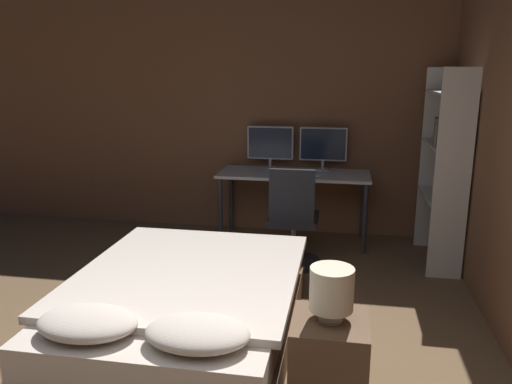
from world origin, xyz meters
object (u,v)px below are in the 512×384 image
at_px(computer_mouse, 318,176).
at_px(office_chair, 293,227).
at_px(monitor_right, 323,146).
at_px(keyboard, 292,176).
at_px(nightstand, 329,367).
at_px(bed, 185,310).
at_px(desk, 294,181).
at_px(bookshelf, 446,158).
at_px(bedside_lamp, 332,289).
at_px(monitor_left, 270,145).

xyz_separation_m(computer_mouse, office_chair, (-0.19, -0.52, -0.38)).
relative_size(monitor_right, keyboard, 1.47).
bearing_deg(nightstand, office_chair, 101.26).
xyz_separation_m(bed, desk, (0.49, 2.22, 0.41)).
height_order(keyboard, bookshelf, bookshelf).
relative_size(desk, bookshelf, 0.86).
xyz_separation_m(bed, nightstand, (0.97, -0.53, 0.03)).
relative_size(office_chair, bookshelf, 0.52).
relative_size(bedside_lamp, computer_mouse, 4.10).
bearing_deg(bedside_lamp, bed, 151.17).
relative_size(bedside_lamp, office_chair, 0.30).
bearing_deg(bookshelf, office_chair, -168.10).
height_order(bed, bookshelf, bookshelf).
height_order(monitor_left, monitor_right, same).
xyz_separation_m(monitor_right, bookshelf, (1.14, -0.64, 0.02)).
distance_m(nightstand, monitor_left, 3.15).
relative_size(nightstand, bedside_lamp, 1.91).
height_order(bedside_lamp, office_chair, office_chair).
bearing_deg(monitor_left, desk, -35.88).
distance_m(bed, desk, 2.31).
relative_size(bed, keyboard, 5.68).
bearing_deg(desk, keyboard, -90.00).
bearing_deg(monitor_right, office_chair, -103.08).
bearing_deg(monitor_right, computer_mouse, -93.59).
distance_m(bedside_lamp, computer_mouse, 2.56).
xyz_separation_m(office_chair, bookshelf, (1.35, 0.29, 0.64)).
xyz_separation_m(monitor_left, bookshelf, (1.71, -0.64, 0.02)).
bearing_deg(desk, bookshelf, -16.99).
bearing_deg(nightstand, bedside_lamp, 0.00).
bearing_deg(computer_mouse, bed, -110.41).
bearing_deg(monitor_right, keyboard, -124.88).
height_order(monitor_right, keyboard, monitor_right).
bearing_deg(nightstand, monitor_left, 104.43).
bearing_deg(office_chair, keyboard, 97.81).
height_order(keyboard, office_chair, office_chair).
bearing_deg(monitor_left, office_chair, -68.94).
height_order(nightstand, bedside_lamp, bedside_lamp).
bearing_deg(bed, bedside_lamp, -28.83).
distance_m(nightstand, monitor_right, 3.06).
bearing_deg(desk, bed, -102.46).
distance_m(office_chair, bookshelf, 1.52).
bearing_deg(monitor_right, bedside_lamp, -86.34).
bearing_deg(monitor_left, keyboard, -55.12).
relative_size(bed, office_chair, 2.02).
bearing_deg(monitor_right, bookshelf, -29.44).
bearing_deg(bookshelf, computer_mouse, 168.75).
bearing_deg(nightstand, monitor_right, 93.66).
bearing_deg(bedside_lamp, bookshelf, 67.79).
distance_m(monitor_right, computer_mouse, 0.48).
bearing_deg(keyboard, nightstand, -79.44).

